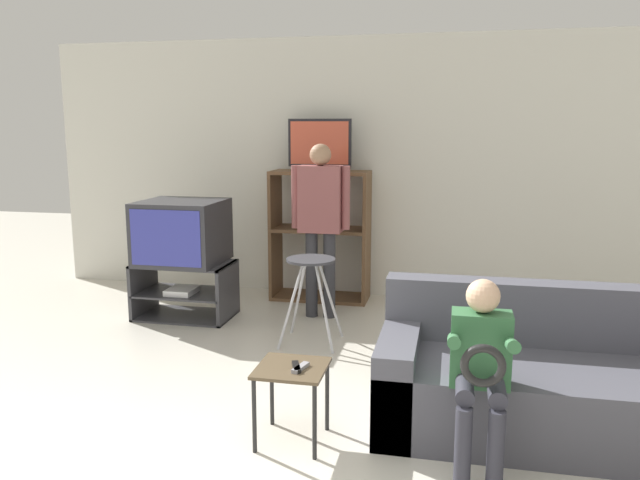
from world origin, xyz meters
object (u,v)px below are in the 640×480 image
at_px(couch, 553,385).
at_px(person_seated_child, 481,361).
at_px(remote_control_white, 300,368).
at_px(person_standing_adult, 320,214).
at_px(remote_control_black, 296,367).
at_px(tv_stand, 185,290).
at_px(snack_table, 292,378).
at_px(folding_stool, 311,273).
at_px(television_main, 182,232).
at_px(television_flat, 320,146).
at_px(media_shelf, 320,235).

relative_size(couch, person_seated_child, 2.02).
bearing_deg(remote_control_white, person_standing_adult, 114.40).
height_order(remote_control_black, person_seated_child, person_seated_child).
bearing_deg(couch, person_standing_adult, 133.25).
height_order(remote_control_white, couch, couch).
height_order(tv_stand, remote_control_black, tv_stand).
distance_m(snack_table, person_seated_child, 1.01).
relative_size(folding_stool, remote_control_black, 4.86).
bearing_deg(snack_table, television_main, 127.28).
xyz_separation_m(remote_control_white, person_standing_adult, (-0.39, 2.32, 0.51)).
bearing_deg(television_flat, person_seated_child, -63.88).
height_order(television_main, snack_table, television_main).
xyz_separation_m(folding_stool, remote_control_black, (0.29, -1.60, -0.13)).
distance_m(tv_stand, folding_stool, 1.40).
xyz_separation_m(snack_table, person_seated_child, (0.99, -0.07, 0.21)).
xyz_separation_m(media_shelf, television_flat, (-0.01, 0.01, 0.87)).
bearing_deg(television_main, remote_control_white, -52.12).
height_order(couch, person_standing_adult, person_standing_adult).
height_order(snack_table, person_standing_adult, person_standing_adult).
relative_size(tv_stand, television_flat, 1.38).
xyz_separation_m(media_shelf, folding_stool, (0.21, -1.31, -0.08)).
bearing_deg(folding_stool, snack_table, -80.78).
relative_size(media_shelf, remote_control_black, 8.98).
xyz_separation_m(television_flat, couch, (1.89, -2.47, -1.26)).
distance_m(media_shelf, person_seated_child, 3.30).
bearing_deg(folding_stool, media_shelf, 98.93).
xyz_separation_m(media_shelf, person_seated_child, (1.45, -2.96, -0.09)).
bearing_deg(media_shelf, person_seated_child, -63.89).
bearing_deg(remote_control_black, snack_table, 122.50).
xyz_separation_m(tv_stand, person_seated_child, (2.53, -2.09, 0.33)).
height_order(folding_stool, remote_control_white, folding_stool).
bearing_deg(remote_control_white, couch, 33.63).
bearing_deg(person_standing_adult, person_seated_child, -60.78).
xyz_separation_m(folding_stool, snack_table, (0.26, -1.58, -0.21)).
bearing_deg(remote_control_white, snack_table, 168.11).
distance_m(tv_stand, television_flat, 1.89).
bearing_deg(snack_table, couch, 16.96).
xyz_separation_m(television_flat, snack_table, (0.47, -2.91, -1.17)).
relative_size(tv_stand, remote_control_white, 5.97).
bearing_deg(snack_table, remote_control_black, -36.99).
bearing_deg(couch, remote_control_black, -161.75).
relative_size(television_main, couch, 0.37).
bearing_deg(remote_control_white, folding_stool, 115.92).
relative_size(snack_table, couch, 0.22).
xyz_separation_m(remote_control_black, remote_control_white, (0.02, -0.00, 0.00)).
relative_size(tv_stand, person_standing_adult, 0.55).
height_order(folding_stool, person_seated_child, person_seated_child).
bearing_deg(television_main, media_shelf, 38.05).
bearing_deg(remote_control_white, tv_stand, 142.81).
relative_size(tv_stand, media_shelf, 0.67).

